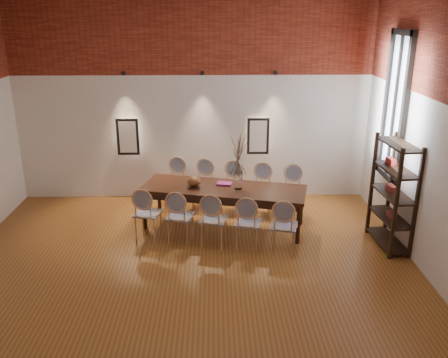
{
  "coord_description": "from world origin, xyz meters",
  "views": [
    {
      "loc": [
        0.42,
        -5.78,
        3.66
      ],
      "look_at": [
        0.58,
        1.58,
        1.05
      ],
      "focal_mm": 38.0,
      "sensor_mm": 36.0,
      "label": 1
    }
  ],
  "objects_px": {
    "chair_far_b": "(203,186)",
    "vase": "(238,181)",
    "chair_near_c": "(214,219)",
    "book": "(224,184)",
    "dining_table": "(224,207)",
    "chair_near_d": "(248,222)",
    "bowl": "(194,181)",
    "chair_far_e": "(292,193)",
    "chair_far_d": "(261,190)",
    "chair_far_a": "(175,184)",
    "chair_far_c": "(232,188)",
    "shelving_rack": "(393,194)",
    "chair_near_a": "(148,213)",
    "chair_near_b": "(180,216)",
    "chair_near_e": "(284,226)"
  },
  "relations": [
    {
      "from": "chair_near_a",
      "to": "chair_far_c",
      "type": "distance_m",
      "value": 1.87
    },
    {
      "from": "chair_near_c",
      "to": "shelving_rack",
      "type": "height_order",
      "value": "shelving_rack"
    },
    {
      "from": "chair_near_d",
      "to": "chair_far_a",
      "type": "xyz_separation_m",
      "value": [
        -1.32,
        1.84,
        0.0
      ]
    },
    {
      "from": "dining_table",
      "to": "chair_near_d",
      "type": "xyz_separation_m",
      "value": [
        0.38,
        -0.85,
        0.09
      ]
    },
    {
      "from": "chair_far_e",
      "to": "shelving_rack",
      "type": "xyz_separation_m",
      "value": [
        1.42,
        -1.2,
        0.43
      ]
    },
    {
      "from": "shelving_rack",
      "to": "chair_near_c",
      "type": "bearing_deg",
      "value": 175.41
    },
    {
      "from": "chair_near_c",
      "to": "bowl",
      "type": "bearing_deg",
      "value": 127.03
    },
    {
      "from": "chair_near_c",
      "to": "chair_near_b",
      "type": "bearing_deg",
      "value": -180.0
    },
    {
      "from": "chair_far_b",
      "to": "vase",
      "type": "relative_size",
      "value": 3.13
    },
    {
      "from": "chair_near_c",
      "to": "book",
      "type": "distance_m",
      "value": 0.94
    },
    {
      "from": "chair_far_b",
      "to": "chair_near_d",
      "type": "bearing_deg",
      "value": 127.69
    },
    {
      "from": "dining_table",
      "to": "chair_far_c",
      "type": "relative_size",
      "value": 3.03
    },
    {
      "from": "chair_near_a",
      "to": "chair_far_c",
      "type": "xyz_separation_m",
      "value": [
        1.45,
        1.17,
        0.0
      ]
    },
    {
      "from": "dining_table",
      "to": "chair_far_e",
      "type": "bearing_deg",
      "value": 32.91
    },
    {
      "from": "chair_near_b",
      "to": "chair_far_d",
      "type": "bearing_deg",
      "value": 52.31
    },
    {
      "from": "chair_near_d",
      "to": "chair_far_c",
      "type": "bearing_deg",
      "value": 111.12
    },
    {
      "from": "dining_table",
      "to": "chair_near_b",
      "type": "bearing_deg",
      "value": -127.69
    },
    {
      "from": "chair_far_e",
      "to": "chair_near_b",
      "type": "bearing_deg",
      "value": 40.8
    },
    {
      "from": "chair_near_e",
      "to": "chair_far_b",
      "type": "height_order",
      "value": "same"
    },
    {
      "from": "chair_far_e",
      "to": "vase",
      "type": "bearing_deg",
      "value": 40.07
    },
    {
      "from": "chair_near_b",
      "to": "chair_far_e",
      "type": "relative_size",
      "value": 1.0
    },
    {
      "from": "vase",
      "to": "shelving_rack",
      "type": "distance_m",
      "value": 2.54
    },
    {
      "from": "chair_far_b",
      "to": "book",
      "type": "distance_m",
      "value": 0.85
    },
    {
      "from": "chair_near_d",
      "to": "bowl",
      "type": "xyz_separation_m",
      "value": [
        -0.9,
        0.92,
        0.37
      ]
    },
    {
      "from": "chair_far_e",
      "to": "vase",
      "type": "distance_m",
      "value": 1.22
    },
    {
      "from": "dining_table",
      "to": "chair_far_e",
      "type": "relative_size",
      "value": 3.03
    },
    {
      "from": "chair_near_b",
      "to": "chair_far_a",
      "type": "height_order",
      "value": "same"
    },
    {
      "from": "chair_far_d",
      "to": "vase",
      "type": "height_order",
      "value": "vase"
    },
    {
      "from": "chair_near_b",
      "to": "chair_near_e",
      "type": "relative_size",
      "value": 1.0
    },
    {
      "from": "chair_near_b",
      "to": "shelving_rack",
      "type": "distance_m",
      "value": 3.46
    },
    {
      "from": "chair_near_e",
      "to": "chair_far_c",
      "type": "xyz_separation_m",
      "value": [
        -0.76,
        1.7,
        0.0
      ]
    },
    {
      "from": "chair_near_c",
      "to": "vase",
      "type": "distance_m",
      "value": 0.89
    },
    {
      "from": "chair_near_b",
      "to": "chair_near_c",
      "type": "height_order",
      "value": "same"
    },
    {
      "from": "chair_near_d",
      "to": "chair_far_b",
      "type": "bearing_deg",
      "value": 127.69
    },
    {
      "from": "chair_far_a",
      "to": "chair_near_e",
      "type": "bearing_deg",
      "value": 147.09
    },
    {
      "from": "chair_near_c",
      "to": "chair_far_e",
      "type": "xyz_separation_m",
      "value": [
        1.45,
        1.17,
        0.0
      ]
    },
    {
      "from": "dining_table",
      "to": "book",
      "type": "relative_size",
      "value": 10.97
    },
    {
      "from": "chair_far_b",
      "to": "vase",
      "type": "distance_m",
      "value": 1.19
    },
    {
      "from": "chair_near_d",
      "to": "book",
      "type": "xyz_separation_m",
      "value": [
        -0.36,
        1.01,
        0.3
      ]
    },
    {
      "from": "chair_near_b",
      "to": "chair_far_c",
      "type": "bearing_deg",
      "value": 68.88
    },
    {
      "from": "chair_near_d",
      "to": "bowl",
      "type": "height_order",
      "value": "chair_near_d"
    },
    {
      "from": "dining_table",
      "to": "bowl",
      "type": "relative_size",
      "value": 11.88
    },
    {
      "from": "chair_far_d",
      "to": "dining_table",
      "type": "bearing_deg",
      "value": 52.31
    },
    {
      "from": "chair_near_a",
      "to": "chair_far_a",
      "type": "xyz_separation_m",
      "value": [
        0.35,
        1.44,
        0.0
      ]
    },
    {
      "from": "chair_near_c",
      "to": "chair_far_e",
      "type": "height_order",
      "value": "same"
    },
    {
      "from": "chair_near_a",
      "to": "shelving_rack",
      "type": "xyz_separation_m",
      "value": [
        3.98,
        -0.3,
        0.43
      ]
    },
    {
      "from": "chair_far_c",
      "to": "book",
      "type": "height_order",
      "value": "chair_far_c"
    },
    {
      "from": "chair_near_b",
      "to": "bowl",
      "type": "height_order",
      "value": "chair_near_b"
    },
    {
      "from": "chair_near_d",
      "to": "chair_far_d",
      "type": "relative_size",
      "value": 1.0
    },
    {
      "from": "dining_table",
      "to": "chair_near_b",
      "type": "height_order",
      "value": "chair_near_b"
    }
  ]
}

